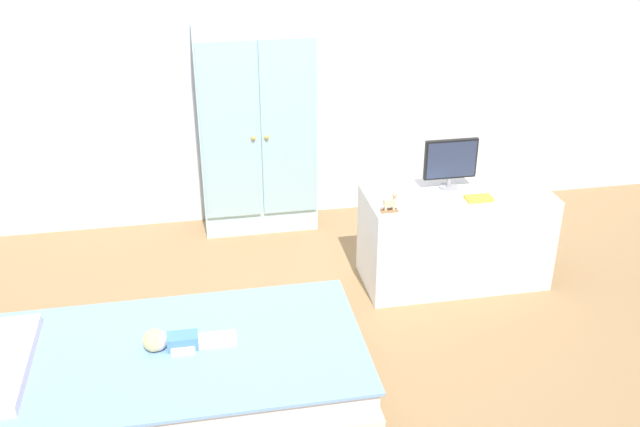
% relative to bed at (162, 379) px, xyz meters
% --- Properties ---
extents(ground_plane, '(10.00, 10.00, 0.02)m').
position_rel_bed_xyz_m(ground_plane, '(0.55, 0.24, -0.15)').
color(ground_plane, '#99754C').
extents(back_wall, '(6.40, 0.05, 2.70)m').
position_rel_bed_xyz_m(back_wall, '(0.55, 1.81, 1.21)').
color(back_wall, silver).
rests_on(back_wall, ground_plane).
extents(bed, '(1.74, 0.86, 0.28)m').
position_rel_bed_xyz_m(bed, '(0.00, 0.00, 0.00)').
color(bed, silver).
rests_on(bed, ground_plane).
extents(doll, '(0.39, 0.13, 0.10)m').
position_rel_bed_xyz_m(doll, '(0.06, 0.02, 0.18)').
color(doll, '#4C84C6').
rests_on(doll, bed).
extents(wardrobe, '(0.71, 0.29, 1.32)m').
position_rel_bed_xyz_m(wardrobe, '(0.61, 1.63, 0.52)').
color(wardrobe, silver).
rests_on(wardrobe, ground_plane).
extents(tv_stand, '(1.00, 0.44, 0.53)m').
position_rel_bed_xyz_m(tv_stand, '(1.59, 0.78, 0.13)').
color(tv_stand, white).
rests_on(tv_stand, ground_plane).
extents(tv_monitor, '(0.29, 0.10, 0.28)m').
position_rel_bed_xyz_m(tv_monitor, '(1.56, 0.85, 0.55)').
color(tv_monitor, '#99999E').
rests_on(tv_monitor, tv_stand).
extents(rocking_horse_toy, '(0.09, 0.04, 0.11)m').
position_rel_bed_xyz_m(rocking_horse_toy, '(1.17, 0.63, 0.44)').
color(rocking_horse_toy, '#8E6642').
rests_on(rocking_horse_toy, tv_stand).
extents(book_yellow, '(0.14, 0.08, 0.02)m').
position_rel_bed_xyz_m(book_yellow, '(1.67, 0.68, 0.40)').
color(book_yellow, gold).
rests_on(book_yellow, tv_stand).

